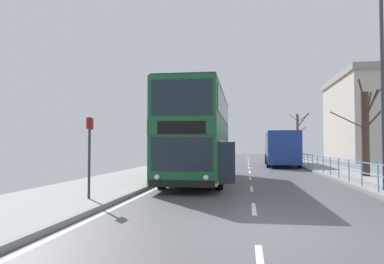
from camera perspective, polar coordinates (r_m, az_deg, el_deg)
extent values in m
cube|color=#4B4B50|center=(8.06, 10.16, -15.23)|extent=(8.40, 140.00, 0.06)
cube|color=silver|center=(5.93, 10.76, -19.73)|extent=(0.12, 2.00, 0.00)
cube|color=silver|center=(10.60, 9.77, -11.88)|extent=(0.12, 2.00, 0.00)
cube|color=silver|center=(15.35, 9.41, -8.85)|extent=(0.12, 2.00, 0.00)
cube|color=silver|center=(20.13, 9.22, -7.26)|extent=(0.12, 2.00, 0.00)
cube|color=silver|center=(24.91, 9.11, -6.28)|extent=(0.12, 2.00, 0.00)
cube|color=silver|center=(29.70, 9.03, -5.61)|extent=(0.12, 2.00, 0.00)
cube|color=silver|center=(34.49, 8.97, -5.13)|extent=(0.12, 2.00, 0.00)
cube|color=silver|center=(39.29, 8.93, -4.77)|extent=(0.12, 2.00, 0.00)
cube|color=silver|center=(44.08, 8.90, -4.48)|extent=(0.12, 2.00, 0.00)
cube|color=silver|center=(48.88, 8.87, -4.26)|extent=(0.12, 2.00, 0.00)
cube|color=silver|center=(53.68, 8.85, -4.07)|extent=(0.12, 2.00, 0.00)
cube|color=silver|center=(58.47, 8.83, -3.91)|extent=(0.12, 2.00, 0.00)
cube|color=silver|center=(8.88, -17.09, -13.72)|extent=(0.12, 133.00, 0.00)
cube|color=gray|center=(9.02, -19.14, -13.08)|extent=(0.20, 140.00, 0.14)
cube|color=#19512D|center=(18.00, 1.12, -3.84)|extent=(2.63, 10.56, 1.85)
cube|color=#19512D|center=(18.01, 1.11, -0.13)|extent=(2.65, 10.62, 0.48)
cube|color=#19512D|center=(18.08, 1.11, 3.31)|extent=(2.63, 10.56, 1.69)
cube|color=#154527|center=(18.18, 1.11, 6.09)|extent=(2.55, 10.25, 0.08)
cube|color=#19232D|center=(12.77, -1.70, -3.52)|extent=(2.20, 0.06, 1.18)
cube|color=black|center=(12.78, -1.70, 0.72)|extent=(1.75, 0.05, 0.46)
cube|color=#19232D|center=(12.88, -1.69, 5.54)|extent=(2.20, 0.06, 1.28)
cube|color=black|center=(12.83, -1.71, -8.19)|extent=(2.38, 0.11, 0.24)
cube|color=yellow|center=(18.05, 1.12, -6.58)|extent=(2.66, 10.62, 0.10)
cube|color=#19232D|center=(18.15, 5.18, -3.00)|extent=(0.12, 8.22, 0.96)
cube|color=#19232D|center=(17.98, 5.12, 3.62)|extent=(0.14, 9.48, 1.01)
cube|color=#19232D|center=(18.45, -2.69, -2.99)|extent=(0.12, 8.22, 0.96)
cube|color=#19232D|center=(18.28, -2.83, 3.52)|extent=(0.14, 9.48, 1.01)
sphere|color=white|center=(12.68, 2.22, -7.26)|extent=(0.20, 0.20, 0.20)
sphere|color=white|center=(12.98, -5.56, -7.14)|extent=(0.20, 0.20, 0.20)
cube|color=#19232D|center=(13.68, 5.42, -4.89)|extent=(0.67, 0.50, 1.59)
cube|color=black|center=(14.00, 4.07, -4.83)|extent=(0.11, 0.90, 1.59)
cylinder|color=black|center=(14.89, 4.34, -7.08)|extent=(0.31, 1.04, 1.04)
cylinder|color=black|center=(15.23, -4.79, -6.97)|extent=(0.31, 1.04, 1.04)
cylinder|color=black|center=(21.29, 5.43, -5.60)|extent=(0.31, 1.04, 1.04)
cylinder|color=black|center=(21.53, -1.01, -5.57)|extent=(0.31, 1.04, 1.04)
cube|color=navy|center=(33.29, 13.90, -2.37)|extent=(2.84, 10.20, 2.66)
cube|color=#19232D|center=(33.24, 11.69, -1.74)|extent=(0.27, 8.61, 1.28)
cube|color=#19232D|center=(33.40, 16.09, -1.71)|extent=(0.27, 8.61, 1.28)
cube|color=#19232D|center=(38.37, 13.42, -1.94)|extent=(2.18, 0.09, 1.60)
cylinder|color=black|center=(36.33, 11.69, -4.21)|extent=(0.31, 0.97, 0.96)
cylinder|color=black|center=(36.47, 15.53, -4.17)|extent=(0.31, 0.97, 0.96)
cylinder|color=black|center=(30.00, 11.98, -4.64)|extent=(0.31, 0.97, 0.96)
cylinder|color=black|center=(30.17, 16.63, -4.59)|extent=(0.31, 0.97, 0.96)
cylinder|color=#598CC6|center=(14.54, 27.42, -6.44)|extent=(0.05, 0.05, 1.03)
cylinder|color=#598CC6|center=(16.30, 25.31, -5.98)|extent=(0.05, 0.05, 1.03)
cylinder|color=#598CC6|center=(18.08, 23.61, -5.61)|extent=(0.05, 0.05, 1.03)
cylinder|color=#598CC6|center=(19.88, 22.22, -5.31)|extent=(0.05, 0.05, 1.03)
cylinder|color=#598CC6|center=(21.69, 21.07, -5.05)|extent=(0.05, 0.05, 1.03)
cylinder|color=#598CC6|center=(23.50, 20.09, -4.83)|extent=(0.05, 0.05, 1.03)
cylinder|color=#598CC6|center=(25.32, 19.25, -4.64)|extent=(0.05, 0.05, 1.03)
cylinder|color=#598CC6|center=(27.14, 18.53, -4.48)|extent=(0.05, 0.05, 1.03)
cylinder|color=#598CC6|center=(28.97, 17.90, -4.33)|extent=(0.05, 0.05, 1.03)
cylinder|color=#598CC6|center=(30.80, 17.34, -4.20)|extent=(0.05, 0.05, 1.03)
cylinder|color=#598CC6|center=(32.64, 16.84, -4.09)|extent=(0.05, 0.05, 1.03)
cylinder|color=#598CC6|center=(34.48, 16.40, -3.99)|extent=(0.05, 0.05, 1.03)
cylinder|color=#598CC6|center=(36.31, 16.01, -3.90)|extent=(0.05, 0.05, 1.03)
cylinder|color=#598CC6|center=(38.16, 15.65, -3.81)|extent=(0.05, 0.05, 1.03)
cylinder|color=#598CC6|center=(21.67, 21.05, -3.83)|extent=(0.04, 33.41, 0.04)
cylinder|color=#598CC6|center=(21.68, 21.07, -4.91)|extent=(0.04, 33.41, 0.04)
cylinder|color=#2D2D33|center=(11.78, -15.97, -3.93)|extent=(0.08, 0.08, 2.55)
cube|color=red|center=(11.81, -15.87, 1.30)|extent=(0.04, 0.44, 0.36)
cylinder|color=#38383D|center=(15.43, 27.98, 6.30)|extent=(0.14, 0.14, 7.72)
cylinder|color=#423328|center=(21.92, 25.76, -0.26)|extent=(0.42, 0.42, 4.61)
cylinder|color=#423328|center=(21.16, 26.50, 3.83)|extent=(0.18, 1.89, 1.43)
cylinder|color=#423328|center=(21.83, 25.28, 6.01)|extent=(0.57, 0.60, 1.19)
cylinder|color=#423328|center=(22.21, 27.00, 4.80)|extent=(1.12, 0.09, 1.87)
cylinder|color=#423328|center=(21.21, 26.09, 3.39)|extent=(0.28, 1.66, 1.52)
cylinder|color=#423328|center=(21.58, 23.42, 1.74)|extent=(1.92, 0.30, 0.98)
cylinder|color=#423328|center=(22.28, 27.15, 2.20)|extent=(1.35, 0.40, 1.40)
cylinder|color=#4C3D2D|center=(42.75, 16.40, -0.81)|extent=(0.28, 0.28, 5.22)
cylinder|color=#4C3D2D|center=(42.79, 17.23, 2.18)|extent=(1.32, 0.40, 0.93)
cylinder|color=#4C3D2D|center=(41.91, 16.31, 1.98)|extent=(0.42, 1.90, 1.13)
cylinder|color=#4C3D2D|center=(43.41, 16.98, 0.20)|extent=(1.15, 1.22, 0.97)
cylinder|color=#4C3D2D|center=(43.60, 15.74, 2.24)|extent=(0.83, 1.65, 0.95)
cylinder|color=#4C3D2D|center=(43.34, 17.17, 1.80)|extent=(1.47, 0.97, 1.75)
cylinder|color=#4C3D2D|center=(41.95, 16.33, 1.55)|extent=(0.43, 1.83, 1.69)
cube|color=#B2A899|center=(48.52, 27.98, 1.58)|extent=(10.56, 15.02, 9.52)
cube|color=gray|center=(49.10, 27.87, 7.54)|extent=(10.98, 15.63, 0.70)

